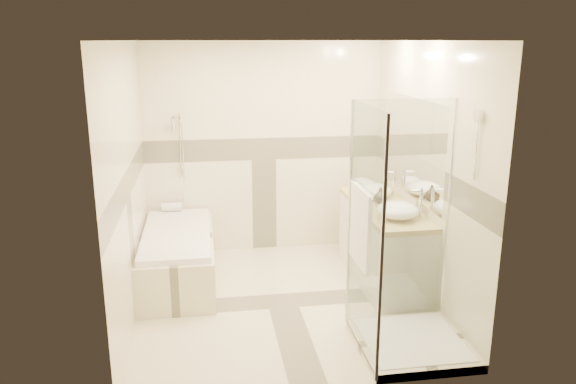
{
  "coord_description": "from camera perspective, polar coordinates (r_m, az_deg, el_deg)",
  "views": [
    {
      "loc": [
        -0.72,
        -5.04,
        2.51
      ],
      "look_at": [
        0.1,
        0.25,
        1.05
      ],
      "focal_mm": 35.0,
      "sensor_mm": 36.0,
      "label": 1
    }
  ],
  "objects": [
    {
      "name": "faucet_near",
      "position": [
        6.21,
        10.66,
        1.08
      ],
      "size": [
        0.12,
        0.03,
        0.29
      ],
      "color": "silver",
      "rests_on": "vanity"
    },
    {
      "name": "rolled_towel",
      "position": [
        6.72,
        -11.74,
        -1.5
      ],
      "size": [
        0.22,
        0.1,
        0.1
      ],
      "primitive_type": "cylinder",
      "rotation": [
        0.0,
        1.57,
        0.0
      ],
      "color": "silver",
      "rests_on": "bathtub"
    },
    {
      "name": "bathtub",
      "position": [
        6.11,
        -11.13,
        -6.18
      ],
      "size": [
        0.75,
        1.7,
        0.56
      ],
      "color": "beige",
      "rests_on": "ground"
    },
    {
      "name": "faucet_far",
      "position": [
        5.52,
        13.26,
        -0.87
      ],
      "size": [
        0.12,
        0.03,
        0.29
      ],
      "color": "silver",
      "rests_on": "vanity"
    },
    {
      "name": "shower_enclosure",
      "position": [
        4.8,
        11.1,
        -9.76
      ],
      "size": [
        0.96,
        0.93,
        2.04
      ],
      "color": "beige",
      "rests_on": "ground"
    },
    {
      "name": "vanity",
      "position": [
        6.02,
        9.65,
        -5.22
      ],
      "size": [
        0.58,
        1.62,
        0.85
      ],
      "color": "silver",
      "rests_on": "ground"
    },
    {
      "name": "vessel_sink_near",
      "position": [
        6.17,
        8.72,
        0.18
      ],
      "size": [
        0.38,
        0.38,
        0.15
      ],
      "primitive_type": "ellipsoid",
      "color": "white",
      "rests_on": "vanity"
    },
    {
      "name": "amenity_bottle_b",
      "position": [
        5.96,
        9.37,
        -0.3
      ],
      "size": [
        0.13,
        0.13,
        0.17
      ],
      "primitive_type": "imported",
      "rotation": [
        0.0,
        0.0,
        0.02
      ],
      "color": "black",
      "rests_on": "vanity"
    },
    {
      "name": "room",
      "position": [
        5.27,
        -0.09,
        1.5
      ],
      "size": [
        2.82,
        3.02,
        2.52
      ],
      "color": "beige",
      "rests_on": "ground"
    },
    {
      "name": "amenity_bottle_a",
      "position": [
        5.88,
        9.63,
        -0.6
      ],
      "size": [
        0.07,
        0.07,
        0.15
      ],
      "primitive_type": "imported",
      "rotation": [
        0.0,
        0.0,
        -0.02
      ],
      "color": "black",
      "rests_on": "vanity"
    },
    {
      "name": "vessel_sink_far",
      "position": [
        5.47,
        11.1,
        -1.84
      ],
      "size": [
        0.4,
        0.4,
        0.16
      ],
      "primitive_type": "ellipsoid",
      "color": "white",
      "rests_on": "vanity"
    },
    {
      "name": "folded_towels",
      "position": [
        6.53,
        7.71,
        0.78
      ],
      "size": [
        0.21,
        0.3,
        0.09
      ],
      "primitive_type": "cube",
      "rotation": [
        0.0,
        0.0,
        0.17
      ],
      "color": "silver",
      "rests_on": "vanity"
    }
  ]
}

